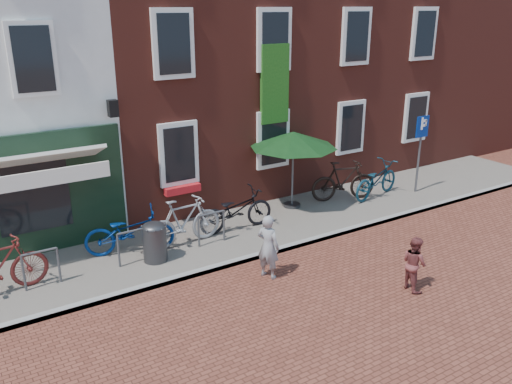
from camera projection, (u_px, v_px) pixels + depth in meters
ground at (217, 271)px, 12.10m from camera, size 80.00×80.00×0.00m
sidewalk at (224, 237)px, 13.78m from camera, size 24.00×3.00×0.10m
building_brick_mid at (164, 28)px, 17.03m from camera, size 6.00×8.00×10.00m
building_brick_right at (313, 25)px, 20.06m from camera, size 6.00×8.00×10.00m
filler_right at (429, 34)px, 23.50m from camera, size 7.00×8.00×9.00m
litter_bin at (155, 240)px, 12.23m from camera, size 0.55×0.55×1.01m
parking_sign at (421, 140)px, 16.40m from camera, size 0.50×0.07×2.43m
parasol at (293, 137)px, 15.01m from camera, size 2.52×2.52×2.34m
woman at (268, 247)px, 11.62m from camera, size 0.54×0.63×1.46m
boy at (414, 263)px, 11.17m from camera, size 0.54×0.64×1.19m
bicycle_2 at (129, 231)px, 12.60m from camera, size 2.20×1.28×1.09m
bicycle_3 at (184, 222)px, 13.02m from camera, size 2.05×0.68×1.21m
bicycle_4 at (236, 210)px, 13.92m from camera, size 2.12×0.83×1.09m
bicycle_5 at (343, 181)px, 16.04m from camera, size 2.10×1.17×1.21m
bicycle_6 at (376, 180)px, 16.34m from camera, size 2.19×1.16×1.09m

